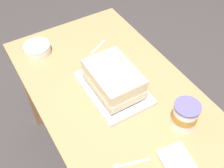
{
  "coord_description": "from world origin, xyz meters",
  "views": [
    {
      "loc": [
        0.79,
        -0.47,
        1.75
      ],
      "look_at": [
        0.01,
        0.0,
        0.75
      ],
      "focal_mm": 45.18,
      "sensor_mm": 36.0,
      "label": 1
    }
  ],
  "objects_px": {
    "foil_tray": "(113,89)",
    "bowl_stack": "(37,49)",
    "serving_spoon_near_tray": "(101,44)",
    "napkin_pile": "(176,160)",
    "ice_cream_tub": "(185,115)",
    "serving_spoon_by_bowls": "(124,165)",
    "birthday_cake": "(114,79)"
  },
  "relations": [
    {
      "from": "birthday_cake",
      "to": "bowl_stack",
      "type": "relative_size",
      "value": 1.94
    },
    {
      "from": "foil_tray",
      "to": "bowl_stack",
      "type": "distance_m",
      "value": 0.5
    },
    {
      "from": "foil_tray",
      "to": "ice_cream_tub",
      "type": "height_order",
      "value": "ice_cream_tub"
    },
    {
      "from": "birthday_cake",
      "to": "serving_spoon_near_tray",
      "type": "relative_size",
      "value": 2.22
    },
    {
      "from": "serving_spoon_near_tray",
      "to": "birthday_cake",
      "type": "bearing_deg",
      "value": -19.41
    },
    {
      "from": "birthday_cake",
      "to": "serving_spoon_near_tray",
      "type": "xyz_separation_m",
      "value": [
        -0.33,
        0.12,
        -0.08
      ]
    },
    {
      "from": "foil_tray",
      "to": "birthday_cake",
      "type": "xyz_separation_m",
      "value": [
        0.0,
        0.0,
        0.07
      ]
    },
    {
      "from": "foil_tray",
      "to": "birthday_cake",
      "type": "relative_size",
      "value": 1.32
    },
    {
      "from": "ice_cream_tub",
      "to": "serving_spoon_by_bowls",
      "type": "relative_size",
      "value": 0.85
    },
    {
      "from": "serving_spoon_near_tray",
      "to": "napkin_pile",
      "type": "relative_size",
      "value": 0.91
    },
    {
      "from": "ice_cream_tub",
      "to": "serving_spoon_near_tray",
      "type": "xyz_separation_m",
      "value": [
        -0.65,
        -0.04,
        -0.06
      ]
    },
    {
      "from": "serving_spoon_near_tray",
      "to": "serving_spoon_by_bowls",
      "type": "relative_size",
      "value": 0.84
    },
    {
      "from": "foil_tray",
      "to": "bowl_stack",
      "type": "relative_size",
      "value": 2.56
    },
    {
      "from": "birthday_cake",
      "to": "bowl_stack",
      "type": "xyz_separation_m",
      "value": [
        -0.45,
        -0.21,
        -0.05
      ]
    },
    {
      "from": "bowl_stack",
      "to": "serving_spoon_near_tray",
      "type": "bearing_deg",
      "value": 69.91
    },
    {
      "from": "serving_spoon_by_bowls",
      "to": "bowl_stack",
      "type": "bearing_deg",
      "value": -176.69
    },
    {
      "from": "serving_spoon_by_bowls",
      "to": "napkin_pile",
      "type": "xyz_separation_m",
      "value": [
        0.09,
        0.18,
        0.01
      ]
    },
    {
      "from": "ice_cream_tub",
      "to": "serving_spoon_by_bowls",
      "type": "distance_m",
      "value": 0.33
    },
    {
      "from": "ice_cream_tub",
      "to": "serving_spoon_by_bowls",
      "type": "bearing_deg",
      "value": -84.1
    },
    {
      "from": "ice_cream_tub",
      "to": "napkin_pile",
      "type": "distance_m",
      "value": 0.19
    },
    {
      "from": "foil_tray",
      "to": "serving_spoon_near_tray",
      "type": "xyz_separation_m",
      "value": [
        -0.33,
        0.12,
        -0.0
      ]
    },
    {
      "from": "birthday_cake",
      "to": "bowl_stack",
      "type": "bearing_deg",
      "value": -154.55
    },
    {
      "from": "napkin_pile",
      "to": "bowl_stack",
      "type": "bearing_deg",
      "value": -165.62
    },
    {
      "from": "birthday_cake",
      "to": "ice_cream_tub",
      "type": "relative_size",
      "value": 2.2
    },
    {
      "from": "serving_spoon_near_tray",
      "to": "napkin_pile",
      "type": "bearing_deg",
      "value": -7.32
    },
    {
      "from": "ice_cream_tub",
      "to": "serving_spoon_near_tray",
      "type": "distance_m",
      "value": 0.66
    },
    {
      "from": "serving_spoon_near_tray",
      "to": "napkin_pile",
      "type": "distance_m",
      "value": 0.78
    },
    {
      "from": "serving_spoon_by_bowls",
      "to": "napkin_pile",
      "type": "bearing_deg",
      "value": 63.69
    },
    {
      "from": "foil_tray",
      "to": "serving_spoon_near_tray",
      "type": "bearing_deg",
      "value": 160.59
    },
    {
      "from": "ice_cream_tub",
      "to": "serving_spoon_near_tray",
      "type": "bearing_deg",
      "value": -176.38
    },
    {
      "from": "birthday_cake",
      "to": "napkin_pile",
      "type": "xyz_separation_m",
      "value": [
        0.45,
        0.02,
        -0.07
      ]
    },
    {
      "from": "foil_tray",
      "to": "birthday_cake",
      "type": "height_order",
      "value": "birthday_cake"
    }
  ]
}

